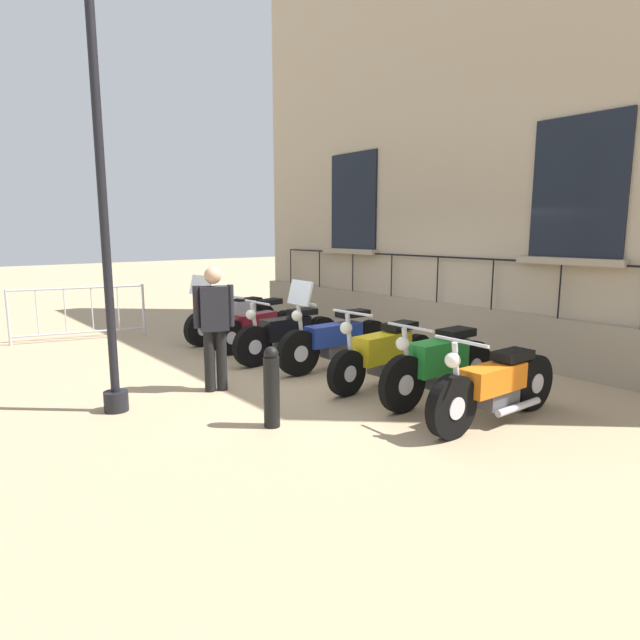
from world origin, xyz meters
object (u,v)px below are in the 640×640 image
motorcycle_maroon (258,327)px  bollard (272,387)px  crowd_barrier (79,311)px  motorcycle_orange (495,387)px  motorcycle_green (439,366)px  motorcycle_blue (336,340)px  motorcycle_yellow (384,354)px  motorcycle_black (288,335)px  pedestrian_standing (214,322)px  lamppost (102,189)px  motorcycle_silver (232,317)px

motorcycle_maroon → bollard: bearing=60.0°
crowd_barrier → motorcycle_orange: bearing=106.8°
motorcycle_orange → motorcycle_green: bearing=-97.6°
motorcycle_blue → motorcycle_green: 2.04m
motorcycle_yellow → motorcycle_green: (0.01, 0.96, 0.03)m
motorcycle_yellow → crowd_barrier: motorcycle_yellow is taller
motorcycle_maroon → motorcycle_black: motorcycle_black is taller
motorcycle_black → pedestrian_standing: (1.73, 0.77, 0.51)m
motorcycle_yellow → pedestrian_standing: pedestrian_standing is taller
lamppost → pedestrian_standing: (-1.31, 0.02, -1.64)m
motorcycle_yellow → pedestrian_standing: bearing=-31.8°
crowd_barrier → pedestrian_standing: pedestrian_standing is taller
motorcycle_orange → crowd_barrier: 8.03m
motorcycle_maroon → motorcycle_yellow: 3.03m
pedestrian_standing → motorcycle_maroon: bearing=-134.8°
motorcycle_yellow → crowd_barrier: 6.35m
lamppost → crowd_barrier: 5.12m
lamppost → pedestrian_standing: lamppost is taller
motorcycle_blue → pedestrian_standing: pedestrian_standing is taller
motorcycle_silver → bollard: size_ratio=2.39×
motorcycle_maroon → lamppost: 4.22m
motorcycle_black → bollard: bearing=51.2°
bollard → motorcycle_blue: bearing=-146.0°
motorcycle_blue → motorcycle_black: bearing=-73.6°
lamppost → motorcycle_yellow: bearing=159.5°
motorcycle_silver → motorcycle_black: 1.99m
motorcycle_black → motorcycle_yellow: bearing=96.3°
motorcycle_orange → motorcycle_blue: bearing=-93.3°
motorcycle_orange → lamppost: lamppost is taller
pedestrian_standing → motorcycle_orange: bearing=121.1°
lamppost → motorcycle_blue: bearing=177.6°
motorcycle_maroon → motorcycle_black: bearing=85.8°
crowd_barrier → pedestrian_standing: bearing=96.0°
bollard → motorcycle_orange: bearing=143.6°
motorcycle_maroon → motorcycle_blue: bearing=95.5°
lamppost → bollard: 2.89m
motorcycle_black → bollard: size_ratio=2.29×
lamppost → pedestrian_standing: bearing=179.3°
motorcycle_blue → motorcycle_orange: (0.17, 2.91, -0.03)m
motorcycle_blue → motorcycle_green: motorcycle_blue is taller
motorcycle_black → motorcycle_green: size_ratio=1.02×
motorcycle_yellow → motorcycle_orange: size_ratio=0.99×
crowd_barrier → pedestrian_standing: (-0.49, 4.65, 0.37)m
motorcycle_silver → motorcycle_yellow: size_ratio=1.01×
motorcycle_green → crowd_barrier: bearing=-70.4°
motorcycle_blue → motorcycle_silver: bearing=-86.3°
lamppost → bollard: (-1.16, 1.58, -2.13)m
motorcycle_orange → pedestrian_standing: size_ratio=1.30×
motorcycle_blue → pedestrian_standing: size_ratio=1.28×
lamppost → bollard: lamppost is taller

